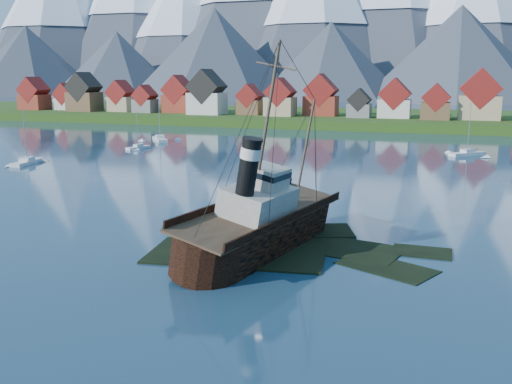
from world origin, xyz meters
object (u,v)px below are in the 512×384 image
(tugboat_wreck, at_px, (262,220))
(sailboat_a, at_px, (27,163))
(sailboat_c, at_px, (160,140))
(sailboat_d, at_px, (467,154))
(sailboat_b, at_px, (138,148))

(tugboat_wreck, xyz_separation_m, sailboat_a, (-63.76, 38.87, -2.62))
(sailboat_c, bearing_deg, sailboat_d, -40.67)
(sailboat_b, bearing_deg, tugboat_wreck, -33.29)
(sailboat_b, bearing_deg, sailboat_d, 27.86)
(sailboat_a, xyz_separation_m, sailboat_d, (86.43, 42.33, 0.03))
(sailboat_d, bearing_deg, tugboat_wreck, -59.00)
(sailboat_a, xyz_separation_m, sailboat_c, (6.10, 46.07, 0.04))
(sailboat_b, distance_m, sailboat_c, 17.64)
(tugboat_wreck, distance_m, sailboat_b, 86.84)
(tugboat_wreck, relative_size, sailboat_c, 2.18)
(sailboat_c, height_order, sailboat_d, sailboat_c)
(sailboat_d, bearing_deg, sailboat_a, -107.30)
(sailboat_c, bearing_deg, tugboat_wreck, -93.83)
(tugboat_wreck, distance_m, sailboat_d, 84.35)
(sailboat_a, bearing_deg, sailboat_c, 72.79)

